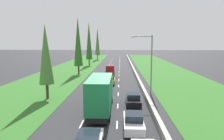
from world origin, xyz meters
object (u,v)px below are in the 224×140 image
Objects in this scene: yellow_hatchback_centre_lane at (110,80)px; black_sedan_right_lane at (133,100)px; green_box_truck_centre_lane at (101,93)px; green_van_centre_lane at (106,84)px; poplar_tree_second at (46,54)px; poplar_tree_fifth at (97,41)px; poplar_tree_fourth at (89,41)px; maroon_van_centre_lane at (110,71)px; white_sedan_right_lane at (133,122)px; poplar_tree_third at (78,42)px; street_light_mast at (149,61)px.

yellow_hatchback_centre_lane is 13.92m from black_sedan_right_lane.
green_box_truck_centre_lane is 2.41× the size of yellow_hatchback_centre_lane.
green_van_centre_lane is 10.34m from poplar_tree_second.
green_van_centre_lane is 61.30m from poplar_tree_fifth.
poplar_tree_fourth is at bearing 105.41° from black_sedan_right_lane.
maroon_van_centre_lane is 25.73m from poplar_tree_fourth.
maroon_van_centre_lane is at bearing 66.17° from poplar_tree_second.
white_sedan_right_lane is at bearing -54.98° from green_box_truck_centre_lane.
poplar_tree_fourth is 1.01× the size of poplar_tree_fifth.
poplar_tree_fifth is at bearing 98.78° from yellow_hatchback_centre_lane.
poplar_tree_second is 41.60m from poplar_tree_fourth.
white_sedan_right_lane is 0.43× the size of poplar_tree_second.
maroon_van_centre_lane is 0.35× the size of poplar_tree_third.
street_light_mast is at bearing -66.28° from maroon_van_centre_lane.
poplar_tree_third reaches higher than green_van_centre_lane.
poplar_tree_fifth is (-7.96, 46.47, 6.86)m from maroon_van_centre_lane.
poplar_tree_fifth reaches higher than black_sedan_right_lane.
poplar_tree_fifth is at bearing 103.34° from street_light_mast.
green_van_centre_lane is 7.76m from street_light_mast.
green_box_truck_centre_lane is 0.64× the size of poplar_tree_fourth.
poplar_tree_second is at bearing 138.90° from white_sedan_right_lane.
poplar_tree_fifth reaches higher than green_box_truck_centre_lane.
yellow_hatchback_centre_lane is at bearing 129.48° from street_light_mast.
black_sedan_right_lane is 13.45m from poplar_tree_second.
poplar_tree_fifth is 63.34m from street_light_mast.
poplar_tree_fourth is at bearing 102.86° from white_sedan_right_lane.
poplar_tree_second is at bearing 147.57° from green_box_truck_centre_lane.
green_box_truck_centre_lane reaches higher than green_van_centre_lane.
street_light_mast is at bearing -68.79° from poplar_tree_fourth.
poplar_tree_fifth is (-11.46, 74.74, 7.44)m from white_sedan_right_lane.
poplar_tree_third is 0.96× the size of poplar_tree_fourth.
green_box_truck_centre_lane is at bearing -89.90° from maroon_van_centre_lane.
yellow_hatchback_centre_lane is at bearing 51.83° from poplar_tree_second.
poplar_tree_fourth is (-8.32, 46.68, 6.17)m from green_box_truck_centre_lane.
green_van_centre_lane is at bearing -77.49° from poplar_tree_fourth.
white_sedan_right_lane is 16.27m from poplar_tree_second.
poplar_tree_second reaches higher than yellow_hatchback_centre_lane.
poplar_tree_fifth is (-8.01, 69.81, 6.07)m from green_box_truck_centre_lane.
maroon_van_centre_lane is 1.09× the size of white_sedan_right_lane.
green_box_truck_centre_lane is 6.17m from white_sedan_right_lane.
black_sedan_right_lane is (3.88, 2.39, -1.37)m from green_box_truck_centre_lane.
poplar_tree_third is at bearing 127.63° from street_light_mast.
poplar_tree_fourth is (-0.26, 19.43, 0.33)m from poplar_tree_third.
yellow_hatchback_centre_lane is 0.80× the size of maroon_van_centre_lane.
green_box_truck_centre_lane is at bearing -79.89° from poplar_tree_fourth.
black_sedan_right_lane is 46.56m from poplar_tree_fourth.
white_sedan_right_lane is at bearing -103.39° from street_light_mast.
poplar_tree_fourth reaches higher than black_sedan_right_lane.
yellow_hatchback_centre_lane is at bearing 98.54° from white_sedan_right_lane.
green_box_truck_centre_lane is 0.67× the size of poplar_tree_third.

